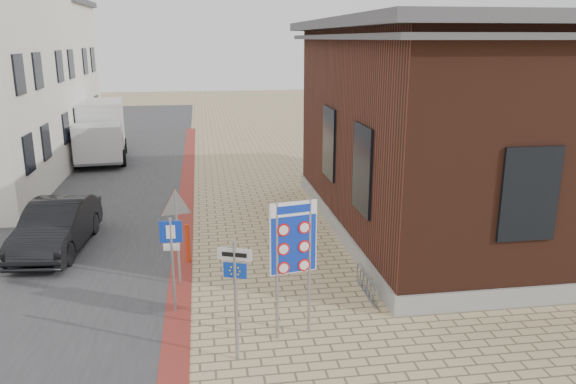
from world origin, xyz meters
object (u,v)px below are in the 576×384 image
object	(u,v)px
sedan	(57,226)
border_sign	(293,240)
bollard	(188,244)
essen_sign	(235,282)
parking_sign	(172,249)
box_truck	(100,131)

from	to	relation	value
sedan	border_sign	size ratio (longest dim) A/B	1.50
bollard	essen_sign	bearing A→B (deg)	-78.74
sedan	border_sign	world-z (taller)	border_sign
parking_sign	bollard	size ratio (longest dim) A/B	2.02
essen_sign	border_sign	bearing A→B (deg)	51.76
border_sign	sedan	bearing A→B (deg)	123.85
border_sign	parking_sign	world-z (taller)	border_sign
essen_sign	parking_sign	bearing A→B (deg)	141.32
border_sign	bollard	size ratio (longest dim) A/B	2.64
sedan	essen_sign	bearing A→B (deg)	-49.43
sedan	parking_sign	size ratio (longest dim) A/B	1.96
sedan	essen_sign	size ratio (longest dim) A/B	1.81
bollard	sedan	bearing A→B (deg)	157.55
box_truck	parking_sign	xyz separation A→B (m)	(4.46, -17.96, -0.00)
sedan	parking_sign	xyz separation A→B (m)	(3.64, -4.61, 0.81)
sedan	bollard	size ratio (longest dim) A/B	3.97
sedan	bollard	xyz separation A→B (m)	(3.91, -1.61, -0.18)
border_sign	essen_sign	xyz separation A→B (m)	(-1.26, -0.74, -0.51)
sedan	parking_sign	world-z (taller)	parking_sign
border_sign	essen_sign	size ratio (longest dim) A/B	1.20
essen_sign	parking_sign	xyz separation A→B (m)	(-1.31, 2.24, -0.11)
sedan	bollard	world-z (taller)	sedan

